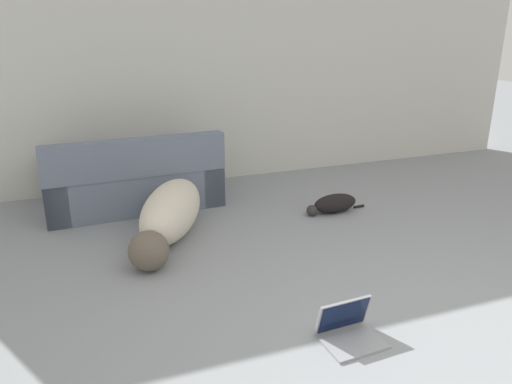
{
  "coord_description": "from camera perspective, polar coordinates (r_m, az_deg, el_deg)",
  "views": [
    {
      "loc": [
        -1.75,
        -1.39,
        1.72
      ],
      "look_at": [
        -0.52,
        1.98,
        0.47
      ],
      "focal_mm": 35.0,
      "sensor_mm": 36.0,
      "label": 1
    }
  ],
  "objects": [
    {
      "name": "wall_back",
      "position": [
        5.52,
        -1.67,
        15.37
      ],
      "size": [
        7.12,
        0.06,
        2.68
      ],
      "color": "beige",
      "rests_on": "ground_plane"
    },
    {
      "name": "laptop_open",
      "position": [
        2.96,
        10.47,
        -14.92
      ],
      "size": [
        0.35,
        0.3,
        0.22
      ],
      "rotation": [
        0.0,
        0.0,
        0.06
      ],
      "color": "gray",
      "rests_on": "ground_plane"
    },
    {
      "name": "dog",
      "position": [
        4.12,
        -9.9,
        -2.55
      ],
      "size": [
        0.9,
        1.48,
        0.43
      ],
      "rotation": [
        0.0,
        0.0,
        4.25
      ],
      "color": "beige",
      "rests_on": "ground_plane"
    },
    {
      "name": "cat",
      "position": [
        4.7,
        8.86,
        -1.33
      ],
      "size": [
        0.63,
        0.22,
        0.17
      ],
      "rotation": [
        0.0,
        0.0,
        3.21
      ],
      "color": "black",
      "rests_on": "ground_plane"
    },
    {
      "name": "couch",
      "position": [
        4.91,
        -13.84,
        1.23
      ],
      "size": [
        1.63,
        0.87,
        0.72
      ],
      "rotation": [
        0.0,
        0.0,
        3.18
      ],
      "color": "slate",
      "rests_on": "ground_plane"
    }
  ]
}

